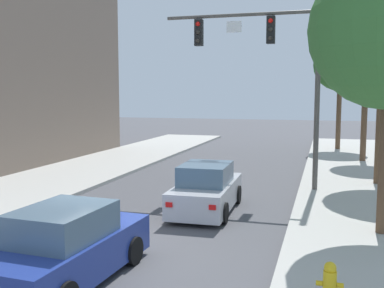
{
  "coord_description": "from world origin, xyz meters",
  "views": [
    {
      "loc": [
        4.93,
        -9.45,
        3.85
      ],
      "look_at": [
        0.18,
        6.65,
        2.0
      ],
      "focal_mm": 42.49,
      "sensor_mm": 36.0,
      "label": 1
    }
  ],
  "objects_px": {
    "traffic_signal_mast": "(273,56)",
    "street_tree_second": "(384,45)",
    "street_tree_farthest": "(340,65)",
    "fire_hydrant": "(330,281)",
    "street_tree_third": "(367,60)",
    "car_lead_silver": "(207,190)",
    "car_following_blue": "(67,248)"
  },
  "relations": [
    {
      "from": "traffic_signal_mast",
      "to": "street_tree_second",
      "type": "relative_size",
      "value": 0.97
    },
    {
      "from": "traffic_signal_mast",
      "to": "street_tree_second",
      "type": "bearing_deg",
      "value": 24.73
    },
    {
      "from": "traffic_signal_mast",
      "to": "street_tree_farthest",
      "type": "height_order",
      "value": "traffic_signal_mast"
    },
    {
      "from": "fire_hydrant",
      "to": "street_tree_third",
      "type": "relative_size",
      "value": 0.1
    },
    {
      "from": "fire_hydrant",
      "to": "street_tree_farthest",
      "type": "distance_m",
      "value": 24.58
    },
    {
      "from": "car_lead_silver",
      "to": "street_tree_third",
      "type": "bearing_deg",
      "value": 65.5
    },
    {
      "from": "car_lead_silver",
      "to": "street_tree_farthest",
      "type": "height_order",
      "value": "street_tree_farthest"
    },
    {
      "from": "traffic_signal_mast",
      "to": "street_tree_second",
      "type": "xyz_separation_m",
      "value": [
        4.2,
        1.93,
        0.5
      ]
    },
    {
      "from": "fire_hydrant",
      "to": "street_tree_third",
      "type": "xyz_separation_m",
      "value": [
        1.89,
        18.57,
        5.18
      ]
    },
    {
      "from": "street_tree_farthest",
      "to": "traffic_signal_mast",
      "type": "bearing_deg",
      "value": -101.58
    },
    {
      "from": "street_tree_third",
      "to": "fire_hydrant",
      "type": "bearing_deg",
      "value": -95.82
    },
    {
      "from": "car_following_blue",
      "to": "traffic_signal_mast",
      "type": "bearing_deg",
      "value": 73.96
    },
    {
      "from": "car_following_blue",
      "to": "fire_hydrant",
      "type": "xyz_separation_m",
      "value": [
        5.14,
        0.32,
        -0.22
      ]
    },
    {
      "from": "street_tree_farthest",
      "to": "street_tree_second",
      "type": "bearing_deg",
      "value": -83.85
    },
    {
      "from": "traffic_signal_mast",
      "to": "street_tree_farthest",
      "type": "relative_size",
      "value": 1.01
    },
    {
      "from": "fire_hydrant",
      "to": "street_tree_third",
      "type": "distance_m",
      "value": 19.37
    },
    {
      "from": "car_following_blue",
      "to": "street_tree_third",
      "type": "relative_size",
      "value": 0.6
    },
    {
      "from": "fire_hydrant",
      "to": "street_tree_third",
      "type": "bearing_deg",
      "value": 84.18
    },
    {
      "from": "fire_hydrant",
      "to": "street_tree_second",
      "type": "distance_m",
      "value": 13.13
    },
    {
      "from": "traffic_signal_mast",
      "to": "car_following_blue",
      "type": "bearing_deg",
      "value": -106.04
    },
    {
      "from": "fire_hydrant",
      "to": "street_tree_third",
      "type": "height_order",
      "value": "street_tree_third"
    },
    {
      "from": "traffic_signal_mast",
      "to": "car_lead_silver",
      "type": "bearing_deg",
      "value": -112.72
    },
    {
      "from": "fire_hydrant",
      "to": "street_tree_farthest",
      "type": "height_order",
      "value": "street_tree_farthest"
    },
    {
      "from": "street_tree_farthest",
      "to": "car_lead_silver",
      "type": "bearing_deg",
      "value": -104.11
    },
    {
      "from": "car_following_blue",
      "to": "street_tree_farthest",
      "type": "distance_m",
      "value": 25.51
    },
    {
      "from": "traffic_signal_mast",
      "to": "car_following_blue",
      "type": "distance_m",
      "value": 11.59
    },
    {
      "from": "street_tree_second",
      "to": "fire_hydrant",
      "type": "bearing_deg",
      "value": -99.56
    },
    {
      "from": "car_following_blue",
      "to": "street_tree_farthest",
      "type": "height_order",
      "value": "street_tree_farthest"
    },
    {
      "from": "car_lead_silver",
      "to": "street_tree_farthest",
      "type": "xyz_separation_m",
      "value": [
        4.53,
        18.01,
        5.07
      ]
    },
    {
      "from": "car_following_blue",
      "to": "street_tree_second",
      "type": "xyz_separation_m",
      "value": [
        7.13,
        12.15,
        5.1
      ]
    },
    {
      "from": "car_lead_silver",
      "to": "street_tree_second",
      "type": "xyz_separation_m",
      "value": [
        5.84,
        5.85,
        5.1
      ]
    },
    {
      "from": "car_following_blue",
      "to": "fire_hydrant",
      "type": "distance_m",
      "value": 5.15
    }
  ]
}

